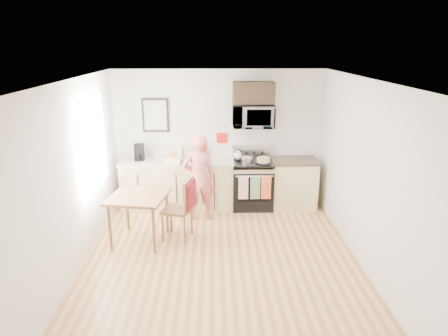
{
  "coord_description": "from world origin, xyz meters",
  "views": [
    {
      "loc": [
        -0.1,
        -5.23,
        3.05
      ],
      "look_at": [
        0.06,
        1.0,
        1.1
      ],
      "focal_mm": 32.0,
      "sensor_mm": 36.0,
      "label": 1
    }
  ],
  "objects_px": {
    "person": "(199,177)",
    "cake": "(263,160)",
    "microwave": "(253,116)",
    "dining_table": "(138,201)",
    "range": "(252,185)",
    "chair": "(185,201)"
  },
  "relations": [
    {
      "from": "range",
      "to": "dining_table",
      "type": "height_order",
      "value": "range"
    },
    {
      "from": "chair",
      "to": "cake",
      "type": "relative_size",
      "value": 3.43
    },
    {
      "from": "microwave",
      "to": "cake",
      "type": "xyz_separation_m",
      "value": [
        0.18,
        -0.22,
        -0.79
      ]
    },
    {
      "from": "range",
      "to": "person",
      "type": "bearing_deg",
      "value": -152.21
    },
    {
      "from": "chair",
      "to": "cake",
      "type": "distance_m",
      "value": 1.86
    },
    {
      "from": "cake",
      "to": "dining_table",
      "type": "bearing_deg",
      "value": -148.89
    },
    {
      "from": "range",
      "to": "cake",
      "type": "height_order",
      "value": "range"
    },
    {
      "from": "range",
      "to": "cake",
      "type": "xyz_separation_m",
      "value": [
        0.18,
        -0.12,
        0.54
      ]
    },
    {
      "from": "chair",
      "to": "range",
      "type": "bearing_deg",
      "value": 63.28
    },
    {
      "from": "microwave",
      "to": "person",
      "type": "xyz_separation_m",
      "value": [
        -1.0,
        -0.63,
        -0.98
      ]
    },
    {
      "from": "range",
      "to": "microwave",
      "type": "relative_size",
      "value": 1.53
    },
    {
      "from": "microwave",
      "to": "chair",
      "type": "xyz_separation_m",
      "value": [
        -1.19,
        -1.43,
        -1.1
      ]
    },
    {
      "from": "microwave",
      "to": "person",
      "type": "distance_m",
      "value": 1.53
    },
    {
      "from": "person",
      "to": "cake",
      "type": "height_order",
      "value": "person"
    },
    {
      "from": "range",
      "to": "chair",
      "type": "height_order",
      "value": "range"
    },
    {
      "from": "dining_table",
      "to": "cake",
      "type": "distance_m",
      "value": 2.47
    },
    {
      "from": "microwave",
      "to": "dining_table",
      "type": "height_order",
      "value": "microwave"
    },
    {
      "from": "microwave",
      "to": "cake",
      "type": "height_order",
      "value": "microwave"
    },
    {
      "from": "person",
      "to": "cake",
      "type": "xyz_separation_m",
      "value": [
        1.18,
        0.41,
        0.19
      ]
    },
    {
      "from": "dining_table",
      "to": "cake",
      "type": "xyz_separation_m",
      "value": [
        2.1,
        1.27,
        0.28
      ]
    },
    {
      "from": "person",
      "to": "chair",
      "type": "bearing_deg",
      "value": 66.78
    },
    {
      "from": "microwave",
      "to": "person",
      "type": "relative_size",
      "value": 0.48
    }
  ]
}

